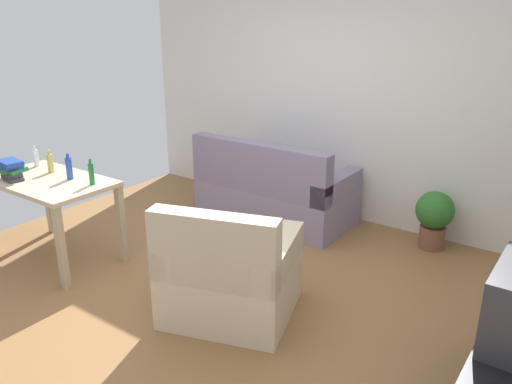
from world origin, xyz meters
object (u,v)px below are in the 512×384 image
at_px(desk, 50,191).
at_px(book_stack, 12,169).
at_px(couch, 273,193).
at_px(bottle_squat, 50,163).
at_px(potted_plant, 434,216).
at_px(bottle_clear, 36,158).
at_px(armchair, 229,276).
at_px(bottle_blue, 69,168).
at_px(bottle_green, 91,173).

bearing_deg(desk, book_stack, -144.83).
bearing_deg(couch, bottle_squat, 53.72).
height_order(potted_plant, bottle_clear, bottle_clear).
height_order(armchair, bottle_squat, bottle_squat).
distance_m(bottle_blue, bottle_green, 0.29).
xyz_separation_m(desk, bottle_clear, (-0.45, 0.18, 0.20)).
bearing_deg(bottle_clear, bottle_blue, -5.50).
relative_size(desk, bottle_clear, 5.92).
xyz_separation_m(desk, book_stack, (-0.25, -0.18, 0.20)).
relative_size(couch, bottle_squat, 7.75).
bearing_deg(bottle_blue, potted_plant, 38.78).
relative_size(bottle_green, book_stack, 0.83).
height_order(couch, desk, couch).
height_order(couch, bottle_squat, bottle_squat).
bearing_deg(couch, armchair, 113.97).
bearing_deg(couch, book_stack, 56.37).
bearing_deg(bottle_green, desk, -163.01).
xyz_separation_m(armchair, bottle_squat, (-2.07, -0.03, 0.53)).
bearing_deg(desk, potted_plant, 38.57).
distance_m(couch, armchair, 1.90).
bearing_deg(bottle_squat, desk, -41.43).
bearing_deg(book_stack, couch, 56.37).
bearing_deg(potted_plant, book_stack, -141.64).
bearing_deg(bottle_clear, bottle_squat, -6.69).
xyz_separation_m(desk, armchair, (1.90, 0.18, -0.33)).
xyz_separation_m(armchair, bottle_blue, (-1.74, -0.06, 0.54)).
bearing_deg(potted_plant, bottle_blue, -141.22).
height_order(bottle_squat, bottle_blue, bottle_blue).
relative_size(armchair, bottle_clear, 5.50).
relative_size(potted_plant, bottle_clear, 2.81).
relative_size(bottle_clear, bottle_green, 0.89).
height_order(bottle_clear, bottle_squat, bottle_squat).
xyz_separation_m(bottle_squat, bottle_blue, (0.32, -0.03, 0.01)).
bearing_deg(bottle_green, bottle_blue, -176.23).
bearing_deg(potted_plant, bottle_clear, -147.63).
bearing_deg(bottle_clear, bottle_green, -2.55).
relative_size(couch, potted_plant, 2.87).
bearing_deg(book_stack, bottle_blue, 35.59).
height_order(bottle_clear, bottle_blue, bottle_blue).
bearing_deg(book_stack, desk, 35.24).
relative_size(potted_plant, book_stack, 2.07).
height_order(couch, book_stack, book_stack).
relative_size(desk, book_stack, 4.36).
bearing_deg(bottle_blue, bottle_green, 3.77).
relative_size(desk, bottle_blue, 5.09).
bearing_deg(couch, bottle_green, 68.76).
relative_size(couch, bottle_green, 7.14).
relative_size(bottle_clear, bottle_blue, 0.86).
height_order(potted_plant, book_stack, book_stack).
bearing_deg(potted_plant, bottle_green, -138.21).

